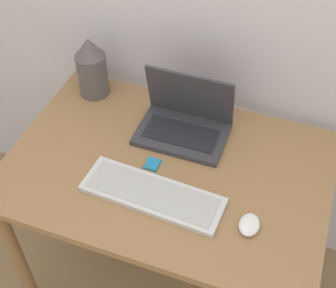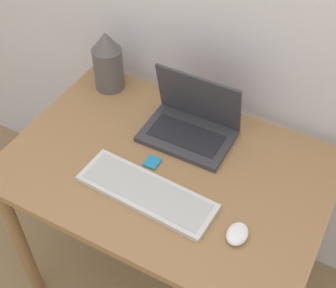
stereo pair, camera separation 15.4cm
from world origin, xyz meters
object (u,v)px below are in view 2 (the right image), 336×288
object	(u,v)px
mouse	(237,234)
laptop	(192,123)
mp3_player	(152,162)
vase	(108,61)
keyboard	(146,192)

from	to	relation	value
mouse	laptop	bearing A→B (deg)	133.48
mp3_player	vase	bearing A→B (deg)	141.40
keyboard	mp3_player	distance (m)	0.13
mouse	vase	distance (m)	0.85
laptop	mouse	distance (m)	0.46
vase	laptop	bearing A→B (deg)	-12.07
keyboard	mouse	bearing A→B (deg)	-2.03
laptop	keyboard	world-z (taller)	laptop
vase	keyboard	bearing A→B (deg)	-45.44
vase	mp3_player	xyz separation A→B (m)	(0.36, -0.29, -0.12)
laptop	vase	bearing A→B (deg)	167.93
mp3_player	laptop	bearing A→B (deg)	75.13
vase	mp3_player	bearing A→B (deg)	-38.60
keyboard	mp3_player	size ratio (longest dim) A/B	8.81
laptop	keyboard	distance (m)	0.33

